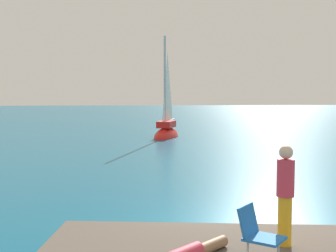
% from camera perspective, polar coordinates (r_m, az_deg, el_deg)
% --- Properties ---
extents(ground_plane, '(160.00, 160.00, 0.00)m').
position_cam_1_polar(ground_plane, '(10.51, 8.27, -12.70)').
color(ground_plane, '#0F5675').
extents(sailboat_near, '(2.42, 3.95, 7.12)m').
position_cam_1_polar(sailboat_near, '(29.96, -0.20, -0.66)').
color(sailboat_near, red).
rests_on(sailboat_near, ground).
extents(person_standing, '(0.28, 0.28, 1.62)m').
position_cam_1_polar(person_standing, '(7.67, 14.27, -7.94)').
color(person_standing, gold).
rests_on(person_standing, shore_ledge).
extents(beach_chair, '(0.76, 0.74, 0.80)m').
position_cam_1_polar(beach_chair, '(7.02, 10.94, -12.62)').
color(beach_chair, blue).
rests_on(beach_chair, shore_ledge).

